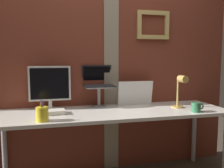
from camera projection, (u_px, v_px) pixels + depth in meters
name	position (u px, v px, depth m)	size (l,w,h in m)	color
brick_wall_back	(93.00, 54.00, 2.66)	(3.13, 0.16, 2.55)	brown
desk	(114.00, 117.00, 2.38)	(2.22, 0.67, 0.73)	silver
monitor	(50.00, 86.00, 2.41)	(0.40, 0.18, 0.43)	silver
laptop_stand	(99.00, 93.00, 2.54)	(0.28, 0.22, 0.22)	gray
laptop	(98.00, 80.00, 2.58)	(0.32, 0.24, 0.22)	black
whiteboard_panel	(135.00, 93.00, 2.66)	(0.38, 0.02, 0.26)	white
desk_lamp	(181.00, 88.00, 2.46)	(0.12, 0.20, 0.34)	tan
pen_cup	(42.00, 114.00, 1.99)	(0.10, 0.10, 0.17)	yellow
coffee_mug	(196.00, 107.00, 2.32)	(0.13, 0.09, 0.09)	#33724C
paper_clutter_stack	(54.00, 112.00, 2.24)	(0.20, 0.14, 0.04)	silver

